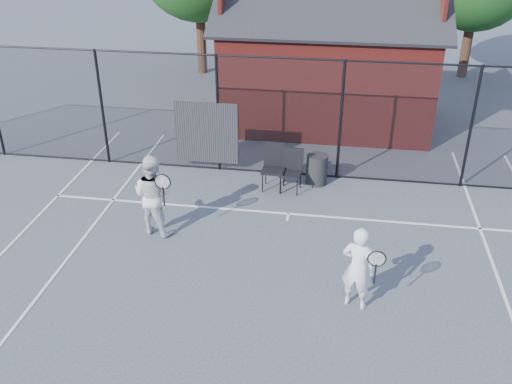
# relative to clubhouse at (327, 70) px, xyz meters

# --- Properties ---
(ground) EXTENTS (80.00, 80.00, 0.00)m
(ground) POSITION_rel_clubhouse_xyz_m (-0.50, -9.00, -1.61)
(ground) COLOR #42464C
(ground) RESTS_ON ground
(court_lines) EXTENTS (11.02, 18.00, 0.01)m
(court_lines) POSITION_rel_clubhouse_xyz_m (-0.50, -10.32, -1.60)
(court_lines) COLOR silver
(court_lines) RESTS_ON ground
(fence) EXTENTS (22.04, 3.00, 3.00)m
(fence) POSITION_rel_clubhouse_xyz_m (-0.80, -4.00, -0.16)
(fence) COLOR black
(fence) RESTS_ON ground
(clubhouse) EXTENTS (6.50, 4.36, 4.19)m
(clubhouse) POSITION_rel_clubhouse_xyz_m (0.00, 0.00, 0.00)
(clubhouse) COLOR maroon
(clubhouse) RESTS_ON ground
(player_front) EXTENTS (0.74, 0.59, 1.57)m
(player_front) POSITION_rel_clubhouse_xyz_m (0.96, -8.95, -0.82)
(player_front) COLOR white
(player_front) RESTS_ON ground
(player_back) EXTENTS (1.02, 0.86, 1.75)m
(player_back) POSITION_rel_clubhouse_xyz_m (-3.20, -7.15, -0.73)
(player_back) COLOR silver
(player_back) RESTS_ON ground
(chair_left) EXTENTS (0.54, 0.56, 1.02)m
(chair_left) POSITION_rel_clubhouse_xyz_m (-0.58, -4.90, -1.10)
(chair_left) COLOR black
(chair_left) RESTS_ON ground
(chair_right) EXTENTS (0.55, 0.57, 1.10)m
(chair_right) POSITION_rel_clubhouse_xyz_m (-1.00, -4.86, -1.06)
(chair_right) COLOR black
(chair_right) RESTS_ON ground
(waste_bin) EXTENTS (0.55, 0.55, 0.75)m
(waste_bin) POSITION_rel_clubhouse_xyz_m (0.02, -4.40, -1.23)
(waste_bin) COLOR black
(waste_bin) RESTS_ON ground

